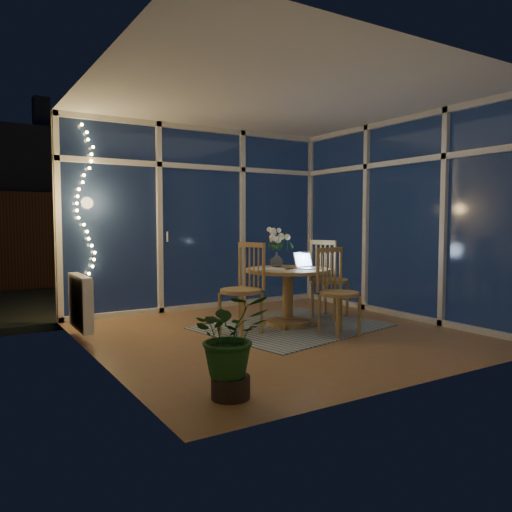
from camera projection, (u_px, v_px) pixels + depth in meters
name	position (u px, v px, depth m)	size (l,w,h in m)	color
floor	(279.00, 334.00, 5.58)	(4.00, 4.00, 0.00)	#9B6343
ceiling	(279.00, 97.00, 5.40)	(4.00, 4.00, 0.00)	white
wall_back	(201.00, 218.00, 7.19)	(4.00, 0.04, 2.60)	silver
wall_front	(427.00, 216.00, 3.79)	(4.00, 0.04, 2.60)	silver
wall_left	(93.00, 217.00, 4.44)	(0.04, 4.00, 2.60)	silver
wall_right	(405.00, 218.00, 6.53)	(0.04, 4.00, 2.60)	silver
window_wall_back	(202.00, 218.00, 7.16)	(4.00, 0.10, 2.60)	silver
window_wall_right	(403.00, 218.00, 6.51)	(0.10, 4.00, 2.60)	silver
radiator	(80.00, 302.00, 5.30)	(0.10, 0.70, 0.58)	white
fairy_lights	(85.00, 200.00, 6.21)	(0.24, 0.10, 1.85)	#FFCB66
garden_patio	(160.00, 286.00, 10.09)	(12.00, 6.00, 0.10)	black
garden_fence	(128.00, 239.00, 10.19)	(11.00, 0.08, 1.80)	#342013
neighbour_roof	(103.00, 185.00, 12.81)	(7.00, 3.00, 2.20)	#2F3038
garden_shrubs	(119.00, 272.00, 8.02)	(0.90, 0.90, 0.90)	#163218
rug	(293.00, 327.00, 5.93)	(2.01, 1.60, 0.01)	#B7AB95
dining_table	(288.00, 297.00, 6.00)	(1.02, 1.02, 0.69)	olive
chair_left	(241.00, 289.00, 5.49)	(0.48, 0.48, 1.04)	olive
chair_right	(330.00, 279.00, 6.45)	(0.48, 0.48, 1.04)	olive
chair_front	(339.00, 291.00, 5.48)	(0.45, 0.45, 0.98)	olive
laptop	(310.00, 260.00, 5.97)	(0.29, 0.25, 0.21)	silver
flower_vase	(277.00, 258.00, 6.20)	(0.20, 0.20, 0.21)	silver
bowl	(303.00, 265.00, 6.28)	(0.15, 0.15, 0.04)	white
newspapers	(266.00, 269.00, 5.83)	(0.36, 0.28, 0.01)	beige
phone	(289.00, 269.00, 5.89)	(0.10, 0.05, 0.01)	black
potted_plant	(230.00, 346.00, 3.53)	(0.54, 0.47, 0.76)	#194619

